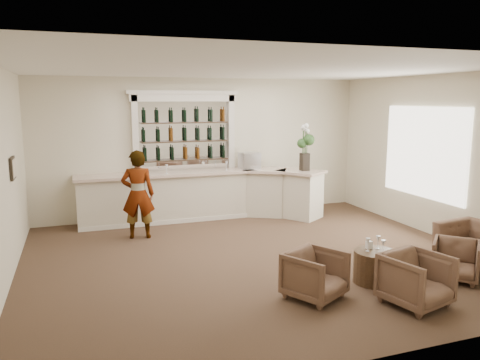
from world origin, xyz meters
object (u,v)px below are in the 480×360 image
(armchair_left, at_px, (315,275))
(espresso_machine, at_px, (249,161))
(sommelier, at_px, (138,194))
(cocktail_table, at_px, (375,267))
(armchair_right, at_px, (456,260))
(bar_counter, at_px, (204,195))
(flower_vase, at_px, (305,144))
(armchair_far, at_px, (476,246))
(armchair_center, at_px, (416,280))

(armchair_left, distance_m, espresso_machine, 5.09)
(sommelier, distance_m, armchair_left, 4.34)
(cocktail_table, height_order, armchair_right, armchair_right)
(bar_counter, xyz_separation_m, flower_vase, (2.29, -0.65, 1.18))
(cocktail_table, relative_size, flower_vase, 0.59)
(armchair_far, distance_m, espresso_machine, 5.32)
(cocktail_table, xyz_separation_m, armchair_center, (0.04, -0.88, 0.11))
(cocktail_table, distance_m, armchair_right, 1.31)
(sommelier, relative_size, armchair_right, 2.62)
(espresso_machine, bearing_deg, armchair_center, -90.15)
(armchair_far, bearing_deg, armchair_right, -73.43)
(sommelier, xyz_separation_m, armchair_right, (4.39, -3.93, -0.59))
(armchair_left, bearing_deg, flower_vase, 36.02)
(bar_counter, bearing_deg, armchair_far, -52.53)
(armchair_left, xyz_separation_m, armchair_far, (3.21, 0.25, 0.01))
(espresso_machine, bearing_deg, armchair_left, -103.42)
(cocktail_table, bearing_deg, armchair_right, -13.98)
(flower_vase, bearing_deg, armchair_center, -99.11)
(sommelier, xyz_separation_m, armchair_left, (1.97, -3.83, -0.56))
(cocktail_table, height_order, flower_vase, flower_vase)
(bar_counter, bearing_deg, armchair_right, -61.08)
(armchair_left, xyz_separation_m, armchair_center, (1.19, -0.67, 0.02))
(bar_counter, xyz_separation_m, espresso_machine, (1.16, 0.06, 0.77))
(bar_counter, distance_m, armchair_center, 5.72)
(armchair_right, bearing_deg, espresso_machine, 153.66)
(armchair_left, relative_size, espresso_machine, 1.66)
(cocktail_table, distance_m, sommelier, 4.82)
(armchair_right, bearing_deg, cocktail_table, -147.74)
(cocktail_table, height_order, armchair_left, armchair_left)
(bar_counter, bearing_deg, flower_vase, -15.81)
(cocktail_table, xyz_separation_m, flower_vase, (0.82, 3.99, 1.51))
(armchair_far, height_order, flower_vase, flower_vase)
(armchair_right, bearing_deg, bar_counter, 165.16)
(bar_counter, bearing_deg, armchair_left, -86.26)
(armchair_far, bearing_deg, espresso_machine, -161.01)
(cocktail_table, height_order, armchair_center, armchair_center)
(sommelier, relative_size, flower_vase, 1.65)
(armchair_left, distance_m, flower_vase, 4.85)
(armchair_left, bearing_deg, armchair_center, -58.27)
(bar_counter, bearing_deg, sommelier, -148.20)
(cocktail_table, xyz_separation_m, armchair_right, (1.27, -0.32, 0.06))
(armchair_center, xyz_separation_m, espresso_machine, (-0.34, 5.58, 0.98))
(cocktail_table, distance_m, armchair_left, 1.17)
(armchair_far, relative_size, flower_vase, 0.99)
(armchair_center, height_order, armchair_far, armchair_center)
(cocktail_table, xyz_separation_m, sommelier, (-3.11, 3.62, 0.65))
(armchair_right, xyz_separation_m, espresso_machine, (-1.58, 5.02, 1.03))
(cocktail_table, xyz_separation_m, armchair_left, (-1.15, -0.21, 0.09))
(cocktail_table, bearing_deg, sommelier, 130.72)
(cocktail_table, bearing_deg, armchair_left, -169.62)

